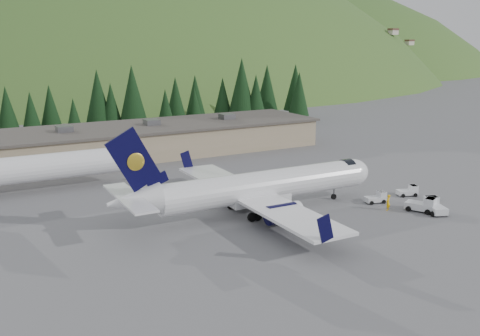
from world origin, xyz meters
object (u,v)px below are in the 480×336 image
airliner (258,188)px  baggage_tug_a (377,198)px  second_airliner (13,170)px  ramp_worker (388,202)px  baggage_tug_d (423,205)px  baggage_tug_b (409,191)px  terminal_building (125,141)px  baggage_tug_c (434,206)px

airliner → baggage_tug_a: size_ratio=12.13×
airliner → second_airliner: second_airliner is taller
ramp_worker → baggage_tug_d: bearing=116.9°
second_airliner → baggage_tug_b: 51.61m
baggage_tug_a → airliner: bearing=177.4°
ramp_worker → terminal_building: bearing=-94.6°
baggage_tug_c → ramp_worker: size_ratio=1.90×
second_airliner → ramp_worker: second_airliner is taller
terminal_building → ramp_worker: size_ratio=37.15×
second_airliner → ramp_worker: 47.67m
baggage_tug_c → ramp_worker: (-4.09, 3.30, 0.18)m
baggage_tug_b → baggage_tug_d: bearing=-103.6°
second_airliner → baggage_tug_a: second_airliner is taller
baggage_tug_a → baggage_tug_b: baggage_tug_a is taller
airliner → baggage_tug_b: size_ratio=11.99×
baggage_tug_d → ramp_worker: (-3.25, 2.41, 0.16)m
airliner → ramp_worker: 15.69m
terminal_building → baggage_tug_d: bearing=-65.8°
second_airliner → baggage_tug_c: second_airliner is taller
second_airliner → terminal_building: second_airliner is taller
baggage_tug_b → baggage_tug_d: baggage_tug_d is taller
ramp_worker → baggage_tug_c: bearing=114.6°
airliner → second_airliner: bearing=138.2°
terminal_building → airliner: bearing=-84.0°
baggage_tug_b → baggage_tug_c: (-2.73, -6.52, 0.17)m
baggage_tug_c → airliner: bearing=82.4°
baggage_tug_c → terminal_building: terminal_building is taller
baggage_tug_b → ramp_worker: ramp_worker is taller
second_airliner → ramp_worker: bearing=-37.2°
second_airliner → baggage_tug_c: 52.93m
airliner → baggage_tug_d: airliner is taller
airliner → baggage_tug_a: 15.71m
baggage_tug_b → terminal_building: 48.47m
baggage_tug_a → baggage_tug_c: 6.98m
baggage_tug_c → baggage_tug_d: baggage_tug_d is taller
second_airliner → baggage_tug_a: (38.98, -25.82, -2.71)m
airliner → baggage_tug_b: bearing=-9.0°
baggage_tug_c → terminal_building: size_ratio=0.05×
airliner → second_airliner: size_ratio=1.23×
airliner → baggage_tug_a: (15.05, -3.83, -2.39)m
baggage_tug_b → airliner: bearing=-171.0°
baggage_tug_a → terminal_building: size_ratio=0.04×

